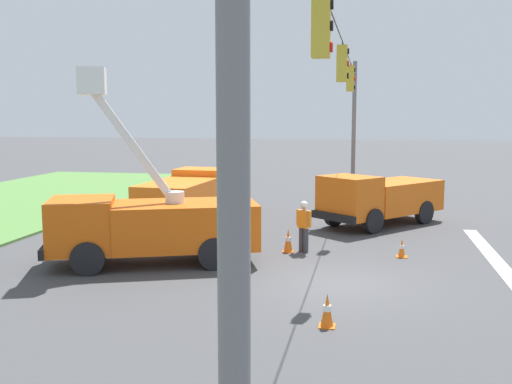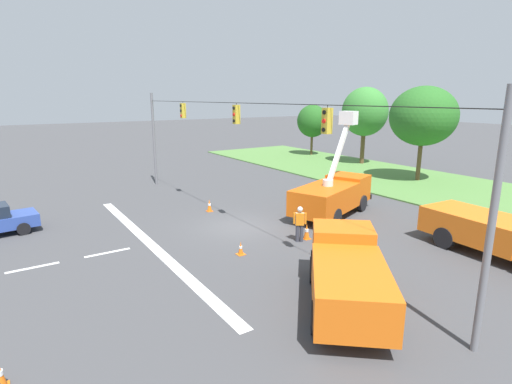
{
  "view_description": "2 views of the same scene",
  "coord_description": "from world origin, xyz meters",
  "px_view_note": "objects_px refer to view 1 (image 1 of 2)",
  "views": [
    {
      "loc": [
        -16.39,
        -0.78,
        4.67
      ],
      "look_at": [
        0.98,
        2.52,
        2.38
      ],
      "focal_mm": 42.0,
      "sensor_mm": 36.0,
      "label": 1
    },
    {
      "loc": [
        17.92,
        -10.46,
        6.89
      ],
      "look_at": [
        -1.61,
        2.22,
        1.33
      ],
      "focal_mm": 28.0,
      "sensor_mm": 36.0,
      "label": 2
    }
  ],
  "objects_px": {
    "utility_truck_support_near": "(379,197)",
    "traffic_cone_mid_right": "(327,310)",
    "road_worker": "(304,223)",
    "traffic_cone_foreground_left": "(402,249)",
    "utility_truck_support_far": "(187,192)",
    "utility_truck_bucket_lift": "(151,222)",
    "traffic_cone_near_bucket": "(288,241)"
  },
  "relations": [
    {
      "from": "utility_truck_support_near",
      "to": "traffic_cone_mid_right",
      "type": "distance_m",
      "value": 12.91
    },
    {
      "from": "road_worker",
      "to": "traffic_cone_mid_right",
      "type": "height_order",
      "value": "road_worker"
    },
    {
      "from": "road_worker",
      "to": "traffic_cone_foreground_left",
      "type": "bearing_deg",
      "value": -92.24
    },
    {
      "from": "utility_truck_support_far",
      "to": "traffic_cone_mid_right",
      "type": "xyz_separation_m",
      "value": [
        -13.52,
        -7.45,
        -0.75
      ]
    },
    {
      "from": "utility_truck_bucket_lift",
      "to": "traffic_cone_foreground_left",
      "type": "distance_m",
      "value": 8.23
    },
    {
      "from": "traffic_cone_near_bucket",
      "to": "utility_truck_support_near",
      "type": "bearing_deg",
      "value": -28.46
    },
    {
      "from": "road_worker",
      "to": "traffic_cone_mid_right",
      "type": "distance_m",
      "value": 7.31
    },
    {
      "from": "utility_truck_support_near",
      "to": "utility_truck_support_far",
      "type": "bearing_deg",
      "value": 85.37
    },
    {
      "from": "traffic_cone_foreground_left",
      "to": "utility_truck_support_near",
      "type": "bearing_deg",
      "value": 6.72
    },
    {
      "from": "traffic_cone_near_bucket",
      "to": "traffic_cone_mid_right",
      "type": "bearing_deg",
      "value": -165.53
    },
    {
      "from": "utility_truck_bucket_lift",
      "to": "utility_truck_support_far",
      "type": "bearing_deg",
      "value": 10.2
    },
    {
      "from": "utility_truck_bucket_lift",
      "to": "road_worker",
      "type": "relative_size",
      "value": 3.92
    },
    {
      "from": "traffic_cone_foreground_left",
      "to": "traffic_cone_mid_right",
      "type": "relative_size",
      "value": 0.8
    },
    {
      "from": "utility_truck_bucket_lift",
      "to": "traffic_cone_mid_right",
      "type": "bearing_deg",
      "value": -128.67
    },
    {
      "from": "traffic_cone_foreground_left",
      "to": "road_worker",
      "type": "bearing_deg",
      "value": 87.76
    },
    {
      "from": "utility_truck_bucket_lift",
      "to": "utility_truck_support_near",
      "type": "xyz_separation_m",
      "value": [
        8.13,
        -7.14,
        -0.15
      ]
    },
    {
      "from": "traffic_cone_mid_right",
      "to": "traffic_cone_near_bucket",
      "type": "height_order",
      "value": "traffic_cone_near_bucket"
    },
    {
      "from": "utility_truck_support_near",
      "to": "road_worker",
      "type": "distance_m",
      "value": 6.21
    },
    {
      "from": "road_worker",
      "to": "traffic_cone_foreground_left",
      "type": "relative_size",
      "value": 2.9
    },
    {
      "from": "traffic_cone_foreground_left",
      "to": "utility_truck_support_far",
      "type": "bearing_deg",
      "value": 55.42
    },
    {
      "from": "traffic_cone_foreground_left",
      "to": "utility_truck_bucket_lift",
      "type": "bearing_deg",
      "value": 106.73
    },
    {
      "from": "utility_truck_support_far",
      "to": "utility_truck_support_near",
      "type": "bearing_deg",
      "value": -94.63
    },
    {
      "from": "utility_truck_support_near",
      "to": "traffic_cone_near_bucket",
      "type": "bearing_deg",
      "value": 151.54
    },
    {
      "from": "utility_truck_bucket_lift",
      "to": "traffic_cone_foreground_left",
      "type": "bearing_deg",
      "value": -73.27
    },
    {
      "from": "utility_truck_support_near",
      "to": "traffic_cone_near_bucket",
      "type": "relative_size",
      "value": 7.57
    },
    {
      "from": "utility_truck_support_far",
      "to": "traffic_cone_foreground_left",
      "type": "relative_size",
      "value": 11.05
    },
    {
      "from": "road_worker",
      "to": "traffic_cone_near_bucket",
      "type": "relative_size",
      "value": 2.22
    },
    {
      "from": "traffic_cone_near_bucket",
      "to": "traffic_cone_foreground_left",
      "type": "bearing_deg",
      "value": -90.74
    },
    {
      "from": "road_worker",
      "to": "traffic_cone_foreground_left",
      "type": "height_order",
      "value": "road_worker"
    },
    {
      "from": "road_worker",
      "to": "traffic_cone_foreground_left",
      "type": "distance_m",
      "value": 3.34
    },
    {
      "from": "utility_truck_support_near",
      "to": "traffic_cone_mid_right",
      "type": "xyz_separation_m",
      "value": [
        -12.82,
        1.28,
        -0.81
      ]
    },
    {
      "from": "utility_truck_support_far",
      "to": "traffic_cone_near_bucket",
      "type": "xyz_separation_m",
      "value": [
        -6.44,
        -5.62,
        -0.73
      ]
    }
  ]
}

